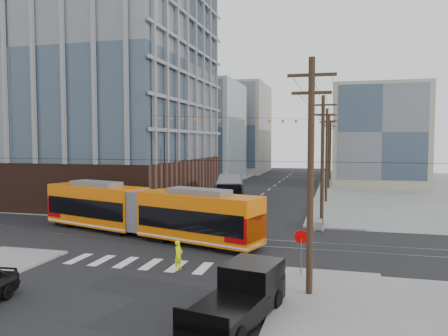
# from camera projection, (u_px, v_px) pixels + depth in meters

# --- Properties ---
(ground) EXTENTS (160.00, 160.00, 0.00)m
(ground) POSITION_uv_depth(u_px,v_px,m) (181.00, 253.00, 28.23)
(ground) COLOR slate
(office_building) EXTENTS (30.00, 25.00, 28.60)m
(office_building) POSITION_uv_depth(u_px,v_px,m) (79.00, 85.00, 55.06)
(office_building) COLOR #381E16
(office_building) RESTS_ON ground
(bg_bldg_nw_near) EXTENTS (18.00, 16.00, 18.00)m
(bg_bldg_nw_near) POSITION_uv_depth(u_px,v_px,m) (191.00, 131.00, 82.16)
(bg_bldg_nw_near) COLOR #8C99A5
(bg_bldg_nw_near) RESTS_ON ground
(bg_bldg_ne_near) EXTENTS (14.00, 14.00, 16.00)m
(bg_bldg_ne_near) POSITION_uv_depth(u_px,v_px,m) (378.00, 136.00, 70.11)
(bg_bldg_ne_near) COLOR gray
(bg_bldg_ne_near) RESTS_ON ground
(bg_bldg_nw_far) EXTENTS (16.00, 18.00, 20.00)m
(bg_bldg_nw_far) POSITION_uv_depth(u_px,v_px,m) (231.00, 129.00, 100.67)
(bg_bldg_nw_far) COLOR gray
(bg_bldg_nw_far) RESTS_ON ground
(bg_bldg_ne_far) EXTENTS (16.00, 16.00, 14.00)m
(bg_bldg_ne_far) POSITION_uv_depth(u_px,v_px,m) (379.00, 142.00, 89.00)
(bg_bldg_ne_far) COLOR #8C99A5
(bg_bldg_ne_far) RESTS_ON ground
(utility_pole_near) EXTENTS (0.30, 0.30, 11.00)m
(utility_pole_near) POSITION_uv_depth(u_px,v_px,m) (310.00, 179.00, 19.96)
(utility_pole_near) COLOR black
(utility_pole_near) RESTS_ON ground
(utility_pole_far) EXTENTS (0.30, 0.30, 11.00)m
(utility_pole_far) POSITION_uv_depth(u_px,v_px,m) (330.00, 150.00, 79.87)
(utility_pole_far) COLOR black
(utility_pole_far) RESTS_ON ground
(streetcar) EXTENTS (19.42, 8.70, 3.76)m
(streetcar) POSITION_uv_depth(u_px,v_px,m) (143.00, 211.00, 33.06)
(streetcar) COLOR #D65E02
(streetcar) RESTS_ON ground
(city_bus) EXTENTS (5.37, 12.44, 3.44)m
(city_bus) POSITION_uv_depth(u_px,v_px,m) (230.00, 193.00, 45.86)
(city_bus) COLOR black
(city_bus) RESTS_ON ground
(pickup_truck) EXTENTS (3.26, 6.28, 2.03)m
(pickup_truck) POSITION_uv_depth(u_px,v_px,m) (236.00, 298.00, 17.26)
(pickup_truck) COLOR black
(pickup_truck) RESTS_ON ground
(parked_car_silver) EXTENTS (1.59, 4.37, 1.43)m
(parked_car_silver) POSITION_uv_depth(u_px,v_px,m) (173.00, 209.00, 41.64)
(parked_car_silver) COLOR #9FA1A7
(parked_car_silver) RESTS_ON ground
(parked_car_white) EXTENTS (2.69, 4.93, 1.36)m
(parked_car_white) POSITION_uv_depth(u_px,v_px,m) (194.00, 199.00, 49.16)
(parked_car_white) COLOR silver
(parked_car_white) RESTS_ON ground
(parked_car_grey) EXTENTS (2.16, 4.55, 1.25)m
(parked_car_grey) POSITION_uv_depth(u_px,v_px,m) (207.00, 196.00, 51.77)
(parked_car_grey) COLOR #4C4D50
(parked_car_grey) RESTS_ON ground
(pedestrian) EXTENTS (0.52, 0.68, 1.67)m
(pedestrian) POSITION_uv_depth(u_px,v_px,m) (178.00, 255.00, 24.40)
(pedestrian) COLOR #DBF508
(pedestrian) RESTS_ON ground
(stop_sign) EXTENTS (0.78, 0.78, 2.40)m
(stop_sign) POSITION_uv_depth(u_px,v_px,m) (301.00, 256.00, 22.88)
(stop_sign) COLOR #CB0000
(stop_sign) RESTS_ON ground
(jersey_barrier) EXTENTS (0.92, 3.55, 0.71)m
(jersey_barrier) POSITION_uv_depth(u_px,v_px,m) (319.00, 223.00, 36.45)
(jersey_barrier) COLOR slate
(jersey_barrier) RESTS_ON ground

